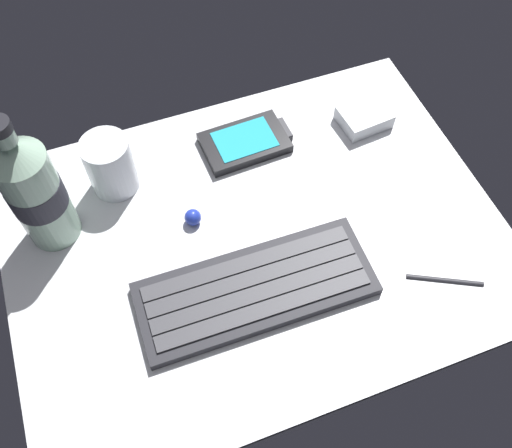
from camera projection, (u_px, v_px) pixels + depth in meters
The scene contains 8 objects.
ground_plane at pixel (257, 241), 75.21cm from camera, with size 64.00×48.00×2.80cm.
keyboard at pixel (256, 288), 69.61cm from camera, with size 29.19×11.52×1.70cm.
handheld_device at pixel (246, 142), 81.99cm from camera, with size 13.04×8.13×1.50cm.
juice_cup at pixel (111, 167), 75.62cm from camera, with size 6.40×6.40×8.50cm.
water_bottle at pixel (34, 190), 67.35cm from camera, with size 6.73×6.73×20.80cm.
charger_block at pixel (364, 117), 83.87cm from camera, with size 7.00×5.60×2.40cm, color silver.
trackball_mouse at pixel (193, 217), 74.74cm from camera, with size 2.20×2.20×2.20cm, color #2338B2.
stylus_pen at pixel (445, 279), 70.76cm from camera, with size 0.70×0.70×9.50cm, color #26262B.
Camera 1 is at (-13.32, -35.69, 64.03)cm, focal length 39.98 mm.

